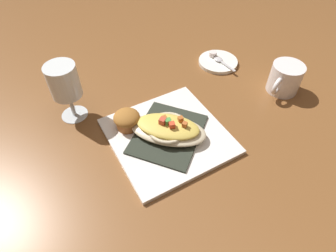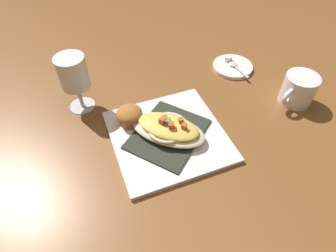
{
  "view_description": "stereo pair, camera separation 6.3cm",
  "coord_description": "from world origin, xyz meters",
  "px_view_note": "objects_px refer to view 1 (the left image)",
  "views": [
    {
      "loc": [
        -0.35,
        0.28,
        0.52
      ],
      "look_at": [
        0.0,
        0.0,
        0.04
      ],
      "focal_mm": 30.39,
      "sensor_mm": 36.0,
      "label": 1
    },
    {
      "loc": [
        -0.38,
        0.23,
        0.52
      ],
      "look_at": [
        0.0,
        0.0,
        0.04
      ],
      "focal_mm": 30.39,
      "sensor_mm": 36.0,
      "label": 2
    }
  ],
  "objects_px": {
    "gratin_dish": "(168,128)",
    "creamer_cup_0": "(213,54)",
    "square_plate": "(168,136)",
    "muffin": "(127,119)",
    "stemmed_glass": "(65,84)",
    "creamer_saucer": "(218,62)",
    "spoon": "(220,60)",
    "coffee_mug": "(284,80)"
  },
  "relations": [
    {
      "from": "gratin_dish",
      "to": "creamer_cup_0",
      "type": "height_order",
      "value": "gratin_dish"
    },
    {
      "from": "square_plate",
      "to": "muffin",
      "type": "height_order",
      "value": "muffin"
    },
    {
      "from": "stemmed_glass",
      "to": "creamer_saucer",
      "type": "distance_m",
      "value": 0.47
    },
    {
      "from": "creamer_saucer",
      "to": "creamer_cup_0",
      "type": "bearing_deg",
      "value": -5.16
    },
    {
      "from": "creamer_saucer",
      "to": "spoon",
      "type": "height_order",
      "value": "spoon"
    },
    {
      "from": "creamer_saucer",
      "to": "square_plate",
      "type": "bearing_deg",
      "value": 113.71
    },
    {
      "from": "stemmed_glass",
      "to": "creamer_cup_0",
      "type": "height_order",
      "value": "stemmed_glass"
    },
    {
      "from": "gratin_dish",
      "to": "stemmed_glass",
      "type": "relative_size",
      "value": 1.33
    },
    {
      "from": "muffin",
      "to": "coffee_mug",
      "type": "xyz_separation_m",
      "value": [
        -0.15,
        -0.42,
        0.0
      ]
    },
    {
      "from": "creamer_saucer",
      "to": "creamer_cup_0",
      "type": "distance_m",
      "value": 0.03
    },
    {
      "from": "muffin",
      "to": "gratin_dish",
      "type": "bearing_deg",
      "value": -144.68
    },
    {
      "from": "spoon",
      "to": "creamer_cup_0",
      "type": "relative_size",
      "value": 3.79
    },
    {
      "from": "coffee_mug",
      "to": "spoon",
      "type": "xyz_separation_m",
      "value": [
        0.2,
        0.05,
        -0.02
      ]
    },
    {
      "from": "spoon",
      "to": "stemmed_glass",
      "type": "bearing_deg",
      "value": 79.84
    },
    {
      "from": "coffee_mug",
      "to": "stemmed_glass",
      "type": "distance_m",
      "value": 0.58
    },
    {
      "from": "creamer_saucer",
      "to": "coffee_mug",
      "type": "bearing_deg",
      "value": -167.5
    },
    {
      "from": "gratin_dish",
      "to": "spoon",
      "type": "distance_m",
      "value": 0.34
    },
    {
      "from": "spoon",
      "to": "creamer_cup_0",
      "type": "xyz_separation_m",
      "value": [
        0.03,
        -0.0,
        0.0
      ]
    },
    {
      "from": "gratin_dish",
      "to": "coffee_mug",
      "type": "relative_size",
      "value": 1.75
    },
    {
      "from": "square_plate",
      "to": "creamer_cup_0",
      "type": "xyz_separation_m",
      "value": [
        0.17,
        -0.32,
        0.01
      ]
    },
    {
      "from": "stemmed_glass",
      "to": "gratin_dish",
      "type": "bearing_deg",
      "value": -146.95
    },
    {
      "from": "gratin_dish",
      "to": "coffee_mug",
      "type": "xyz_separation_m",
      "value": [
        -0.06,
        -0.36,
        0.0
      ]
    },
    {
      "from": "muffin",
      "to": "spoon",
      "type": "bearing_deg",
      "value": -82.59
    },
    {
      "from": "creamer_saucer",
      "to": "spoon",
      "type": "xyz_separation_m",
      "value": [
        -0.01,
        0.0,
        0.01
      ]
    },
    {
      "from": "square_plate",
      "to": "muffin",
      "type": "xyz_separation_m",
      "value": [
        0.08,
        0.06,
        0.03
      ]
    },
    {
      "from": "stemmed_glass",
      "to": "creamer_cup_0",
      "type": "relative_size",
      "value": 6.34
    },
    {
      "from": "creamer_saucer",
      "to": "spoon",
      "type": "bearing_deg",
      "value": 174.84
    },
    {
      "from": "creamer_cup_0",
      "to": "square_plate",
      "type": "bearing_deg",
      "value": 117.52
    },
    {
      "from": "gratin_dish",
      "to": "muffin",
      "type": "relative_size",
      "value": 3.17
    },
    {
      "from": "muffin",
      "to": "coffee_mug",
      "type": "relative_size",
      "value": 0.55
    },
    {
      "from": "square_plate",
      "to": "gratin_dish",
      "type": "relative_size",
      "value": 1.3
    },
    {
      "from": "coffee_mug",
      "to": "creamer_saucer",
      "type": "relative_size",
      "value": 0.95
    },
    {
      "from": "creamer_cup_0",
      "to": "muffin",
      "type": "bearing_deg",
      "value": 102.31
    },
    {
      "from": "muffin",
      "to": "spoon",
      "type": "xyz_separation_m",
      "value": [
        0.05,
        -0.37,
        -0.02
      ]
    },
    {
      "from": "creamer_saucer",
      "to": "spoon",
      "type": "distance_m",
      "value": 0.01
    },
    {
      "from": "square_plate",
      "to": "creamer_cup_0",
      "type": "distance_m",
      "value": 0.36
    },
    {
      "from": "spoon",
      "to": "gratin_dish",
      "type": "bearing_deg",
      "value": 112.76
    },
    {
      "from": "coffee_mug",
      "to": "spoon",
      "type": "distance_m",
      "value": 0.2
    },
    {
      "from": "square_plate",
      "to": "coffee_mug",
      "type": "relative_size",
      "value": 2.27
    },
    {
      "from": "muffin",
      "to": "coffee_mug",
      "type": "bearing_deg",
      "value": -109.41
    },
    {
      "from": "gratin_dish",
      "to": "muffin",
      "type": "xyz_separation_m",
      "value": [
        0.08,
        0.06,
        0.0
      ]
    },
    {
      "from": "creamer_saucer",
      "to": "stemmed_glass",
      "type": "bearing_deg",
      "value": 80.66
    }
  ]
}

